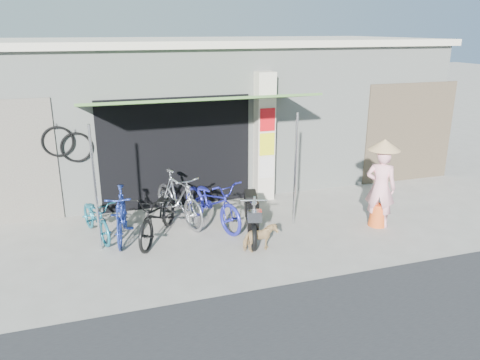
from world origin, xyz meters
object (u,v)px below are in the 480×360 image
object	(u,v)px
nun	(381,184)
moped	(252,214)
bike_navy	(212,202)
bike_teal	(96,217)
street_dog	(260,238)
bike_blue	(121,215)
bike_black	(158,215)
bike_silver	(178,198)

from	to	relation	value
nun	moped	bearing A→B (deg)	33.95
bike_navy	nun	world-z (taller)	nun
bike_teal	nun	world-z (taller)	nun
bike_navy	street_dog	size ratio (longest dim) A/B	3.15
bike_blue	bike_navy	distance (m)	1.84
bike_blue	nun	distance (m)	5.21
bike_blue	moped	distance (m)	2.52
bike_teal	nun	xyz separation A→B (m)	(5.57, -1.20, 0.49)
bike_black	moped	size ratio (longest dim) A/B	1.08
bike_blue	bike_silver	distance (m)	1.28
bike_navy	nun	xyz separation A→B (m)	(3.27, -1.06, 0.39)
bike_blue	nun	xyz separation A→B (m)	(5.11, -0.96, 0.40)
bike_blue	nun	bearing A→B (deg)	-1.92
bike_silver	nun	distance (m)	4.16
street_dog	moped	distance (m)	0.74
nun	bike_teal	bearing A→B (deg)	28.92
street_dog	bike_teal	bearing A→B (deg)	55.52
bike_silver	bike_teal	bearing A→B (deg)	166.90
bike_black	nun	world-z (taller)	nun
street_dog	nun	world-z (taller)	nun
bike_black	bike_silver	xyz separation A→B (m)	(0.51, 0.64, 0.07)
bike_teal	bike_silver	size ratio (longest dim) A/B	0.84
bike_navy	street_dog	xyz separation A→B (m)	(0.52, -1.44, -0.25)
bike_teal	bike_navy	xyz separation A→B (m)	(2.30, -0.14, 0.11)
bike_blue	moped	size ratio (longest dim) A/B	0.97
street_dog	nun	bearing A→B (deg)	-87.54
bike_blue	bike_black	xyz separation A→B (m)	(0.68, -0.21, -0.02)
bike_teal	bike_blue	world-z (taller)	bike_blue
nun	bike_blue	bearing A→B (deg)	30.48
bike_teal	street_dog	bearing A→B (deg)	-45.07
street_dog	bike_silver	bearing A→B (deg)	28.10
bike_silver	street_dog	bearing A→B (deg)	-76.20
moped	nun	size ratio (longest dim) A/B	0.94
bike_black	street_dog	world-z (taller)	bike_black
moped	bike_black	bearing A→B (deg)	-178.01
bike_silver	street_dog	distance (m)	2.14
moped	street_dog	bearing A→B (deg)	-81.15
bike_blue	street_dog	world-z (taller)	bike_blue
bike_black	moped	xyz separation A→B (m)	(1.76, -0.42, -0.04)
bike_silver	moped	world-z (taller)	bike_silver
bike_navy	bike_teal	bearing A→B (deg)	156.55
bike_teal	bike_black	distance (m)	1.23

